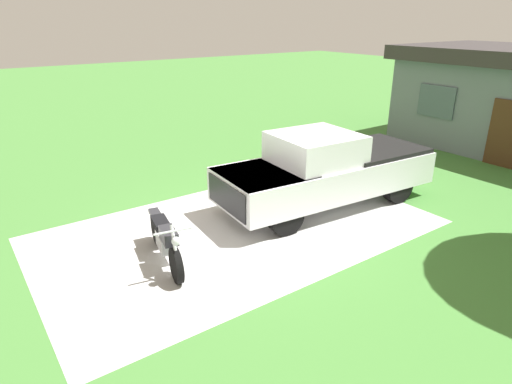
# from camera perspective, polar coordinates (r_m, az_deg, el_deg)

# --- Properties ---
(ground_plane) EXTENTS (80.00, 80.00, 0.00)m
(ground_plane) POSITION_cam_1_polar(r_m,az_deg,el_deg) (9.97, -2.16, -4.93)
(ground_plane) COLOR #457F37
(driveway_pad) EXTENTS (5.11, 8.62, 0.01)m
(driveway_pad) POSITION_cam_1_polar(r_m,az_deg,el_deg) (9.97, -2.16, -4.91)
(driveway_pad) COLOR beige
(driveway_pad) RESTS_ON ground
(motorcycle) EXTENTS (2.19, 0.79, 1.09)m
(motorcycle) POSITION_cam_1_polar(r_m,az_deg,el_deg) (8.70, -11.63, -6.14)
(motorcycle) COLOR black
(motorcycle) RESTS_ON ground
(pickup_truck) EXTENTS (2.43, 5.76, 1.90)m
(pickup_truck) POSITION_cam_1_polar(r_m,az_deg,el_deg) (11.11, 9.33, 2.98)
(pickup_truck) COLOR black
(pickup_truck) RESTS_ON ground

